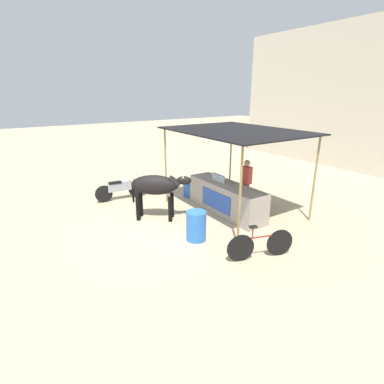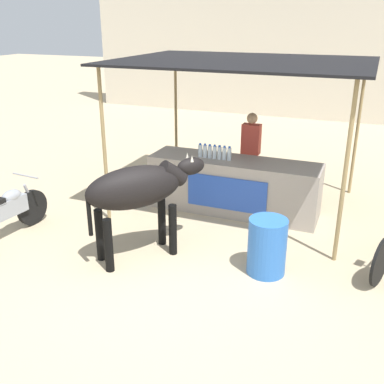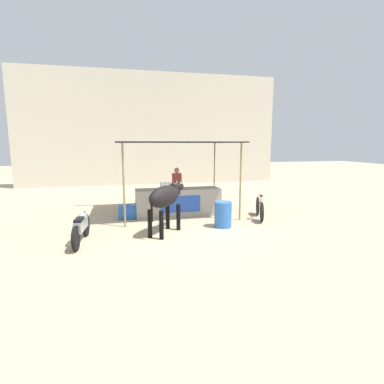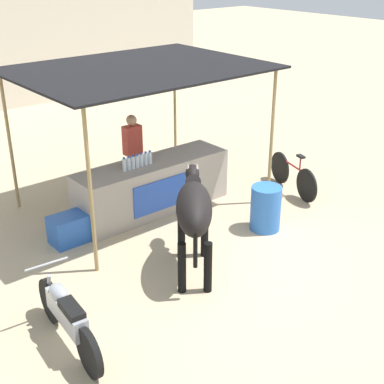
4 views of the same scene
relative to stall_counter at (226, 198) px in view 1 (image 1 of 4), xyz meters
name	(u,v)px [view 1 (image 1 of 4)]	position (x,y,z in m)	size (l,w,h in m)	color
ground_plane	(166,228)	(0.00, -2.20, -0.48)	(60.00, 60.00, 0.00)	tan
building_wall_far	(383,98)	(0.00, 8.69, 2.94)	(16.00, 0.50, 6.85)	beige
stall_counter	(226,198)	(0.00, 0.00, 0.00)	(3.00, 0.82, 0.96)	#9E9389
stall_awning	(236,134)	(0.00, 0.30, 2.03)	(4.20, 3.20, 2.61)	black
water_bottle_row	(218,178)	(-0.35, -0.05, 0.59)	(0.61, 0.07, 0.25)	silver
vendor_behind_counter	(246,184)	(0.09, 0.75, 0.37)	(0.34, 0.22, 1.65)	#383842
cooler_box	(193,191)	(-1.79, -0.10, -0.24)	(0.60, 0.44, 0.48)	blue
water_barrel	(196,226)	(1.05, -1.84, -0.08)	(0.52, 0.52, 0.79)	blue
cow	(156,186)	(-0.75, -2.07, 0.55)	(1.42, 1.65, 1.44)	black
motorcycle_parked	(121,188)	(-3.01, -2.38, -0.05)	(0.55, 1.80, 0.90)	black
bicycle_leaning	(260,245)	(2.63, -1.11, -0.13)	(0.55, 1.59, 0.85)	black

